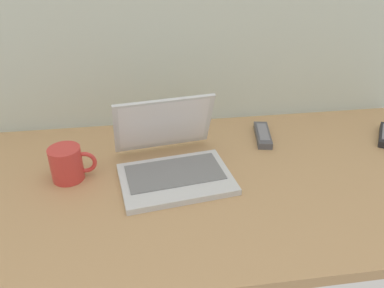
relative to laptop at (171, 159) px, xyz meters
The scene contains 4 objects.
desk 0.13m from the laptop, 28.55° to the right, with size 1.60×0.76×0.03m.
laptop is the anchor object (origin of this frame).
coffee_mug 0.29m from the laptop, behind, with size 0.13×0.09×0.10m.
remote_control_far 0.36m from the laptop, 25.78° to the left, with size 0.07×0.17×0.02m.
Camera 1 is at (-0.17, -0.88, 0.67)m, focal length 35.51 mm.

